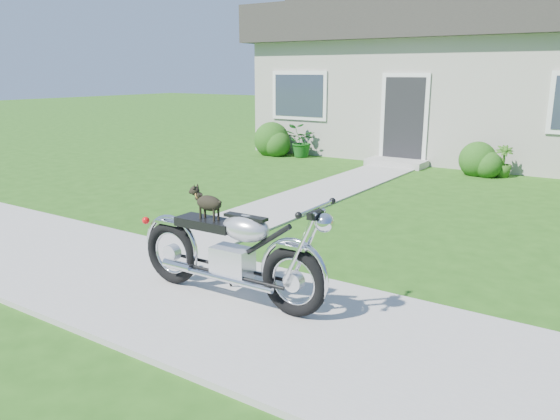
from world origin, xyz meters
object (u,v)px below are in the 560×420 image
object	(u,v)px
house	(501,74)
potted_plant_right	(503,161)
potted_plant_left	(300,141)
motorcycle_with_dog	(232,252)

from	to	relation	value
house	potted_plant_right	xyz separation A→B (m)	(0.95, -3.44, -1.81)
house	potted_plant_right	distance (m)	4.01
potted_plant_left	house	bearing A→B (deg)	39.39
potted_plant_left	motorcycle_with_dog	xyz separation A→B (m)	(4.44, -8.46, 0.11)
potted_plant_left	potted_plant_right	size ratio (longest dim) A/B	1.25
house	potted_plant_right	bearing A→B (deg)	-74.51
potted_plant_right	motorcycle_with_dog	distance (m)	8.50
motorcycle_with_dog	potted_plant_right	bearing A→B (deg)	84.07
motorcycle_with_dog	potted_plant_left	bearing A→B (deg)	116.55
potted_plant_right	house	bearing A→B (deg)	105.49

